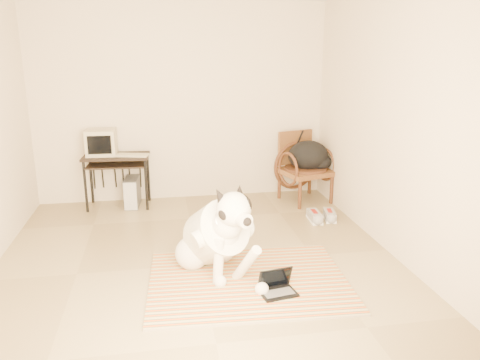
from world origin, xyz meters
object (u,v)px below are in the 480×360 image
object	(u,v)px
dog	(216,235)
laptop	(277,287)
crt_monitor	(101,142)
rattan_chair	(303,167)
backpack	(310,157)
pc_tower	(132,192)
computer_desk	(117,163)

from	to	relation	value
dog	laptop	distance (m)	0.75
crt_monitor	rattan_chair	world-z (taller)	crt_monitor
laptop	backpack	xyz separation A→B (m)	(1.10, 2.48, 0.56)
pc_tower	backpack	world-z (taller)	backpack
laptop	rattan_chair	world-z (taller)	rattan_chair
dog	rattan_chair	distance (m)	2.51
pc_tower	rattan_chair	bearing A→B (deg)	-3.45
laptop	backpack	size ratio (longest dim) A/B	0.56
rattan_chair	backpack	world-z (taller)	rattan_chair
pc_tower	computer_desk	bearing A→B (deg)	176.28
laptop	rattan_chair	distance (m)	2.75
dog	pc_tower	distance (m)	2.34
dog	backpack	distance (m)	2.54
crt_monitor	computer_desk	bearing A→B (deg)	-22.35
crt_monitor	pc_tower	xyz separation A→B (m)	(0.36, -0.09, -0.68)
laptop	pc_tower	xyz separation A→B (m)	(-1.34, 2.67, 0.12)
computer_desk	rattan_chair	xyz separation A→B (m)	(2.54, -0.15, -0.13)
rattan_chair	backpack	bearing A→B (deg)	-27.03
crt_monitor	dog	bearing A→B (deg)	-61.31
computer_desk	rattan_chair	world-z (taller)	rattan_chair
pc_tower	backpack	size ratio (longest dim) A/B	0.72
dog	crt_monitor	size ratio (longest dim) A/B	3.03
rattan_chair	backpack	xyz separation A→B (m)	(0.08, -0.04, 0.15)
dog	computer_desk	xyz separation A→B (m)	(-1.05, 2.18, 0.22)
computer_desk	backpack	bearing A→B (deg)	-4.25
computer_desk	dog	bearing A→B (deg)	-64.23
backpack	rattan_chair	bearing A→B (deg)	152.97
dog	crt_monitor	world-z (taller)	crt_monitor
dog	rattan_chair	world-z (taller)	same
laptop	crt_monitor	size ratio (longest dim) A/B	0.87
computer_desk	crt_monitor	bearing A→B (deg)	157.65
backpack	laptop	bearing A→B (deg)	-113.91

